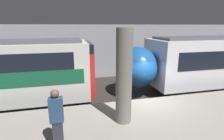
% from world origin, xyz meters
% --- Properties ---
extents(ground_plane, '(120.00, 120.00, 0.00)m').
position_xyz_m(ground_plane, '(0.00, 0.00, 0.00)').
color(ground_plane, '#282623').
extents(platform, '(40.00, 3.84, 0.93)m').
position_xyz_m(platform, '(0.00, -1.92, 0.47)').
color(platform, gray).
rests_on(platform, ground).
extents(station_rear_barrier, '(50.00, 0.15, 4.49)m').
position_xyz_m(station_rear_barrier, '(0.00, 7.25, 2.25)').
color(station_rear_barrier, '#939399').
rests_on(station_rear_barrier, ground).
extents(support_pillar_near, '(0.57, 0.57, 3.41)m').
position_xyz_m(support_pillar_near, '(-1.63, -1.72, 2.63)').
color(support_pillar_near, slate).
rests_on(support_pillar_near, platform).
extents(person_waiting, '(0.38, 0.24, 1.78)m').
position_xyz_m(person_waiting, '(-3.89, -2.65, 1.88)').
color(person_waiting, '#2D2D38').
rests_on(person_waiting, platform).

